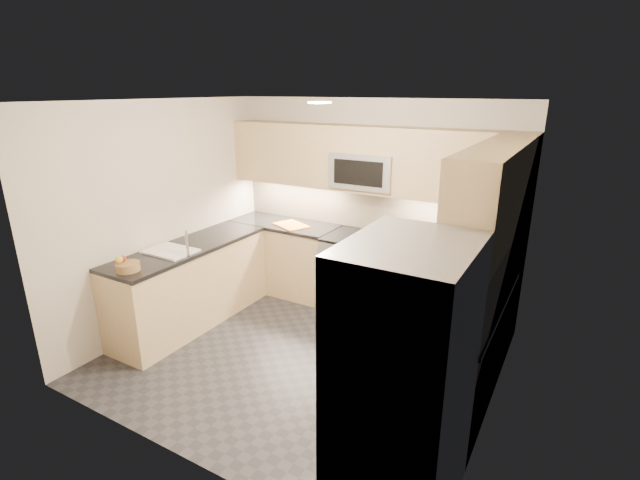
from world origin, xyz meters
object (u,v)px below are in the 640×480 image
at_px(microwave, 365,170).
at_px(utensil_bowl, 499,250).
at_px(gas_range, 358,274).
at_px(refrigerator, 403,383).
at_px(cutting_board, 291,225).
at_px(fruit_basket, 128,267).

xyz_separation_m(microwave, utensil_bowl, (1.56, -0.07, -0.68)).
height_order(gas_range, refrigerator, refrigerator).
distance_m(gas_range, utensil_bowl, 1.66).
xyz_separation_m(refrigerator, utensil_bowl, (0.11, 2.48, 0.12)).
relative_size(cutting_board, fruit_basket, 1.95).
relative_size(microwave, utensil_bowl, 2.63).
bearing_deg(fruit_basket, microwave, 57.20).
height_order(microwave, utensil_bowl, microwave).
xyz_separation_m(gas_range, fruit_basket, (-1.44, -2.11, 0.53)).
relative_size(gas_range, utensil_bowl, 3.15).
xyz_separation_m(gas_range, microwave, (0.00, 0.12, 1.24)).
xyz_separation_m(refrigerator, cutting_board, (-2.38, 2.38, 0.05)).
xyz_separation_m(refrigerator, fruit_basket, (-2.89, 0.32, 0.08)).
bearing_deg(cutting_board, utensil_bowl, 2.38).
distance_m(gas_range, microwave, 1.25).
bearing_deg(gas_range, microwave, 90.00).
relative_size(refrigerator, cutting_board, 4.16).
bearing_deg(refrigerator, cutting_board, 135.05).
height_order(gas_range, fruit_basket, fruit_basket).
bearing_deg(fruit_basket, utensil_bowl, 35.80).
bearing_deg(gas_range, cutting_board, -177.09).
height_order(microwave, cutting_board, microwave).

